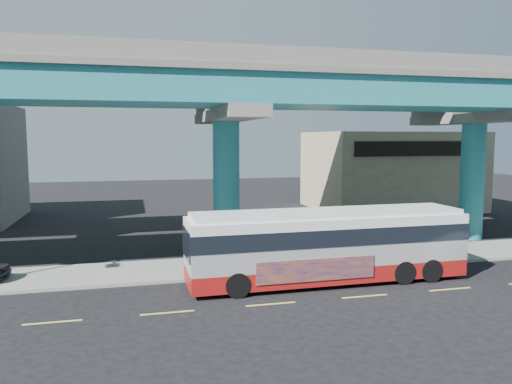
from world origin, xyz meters
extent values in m
plane|color=black|center=(0.00, 0.00, 0.00)|extent=(120.00, 120.00, 0.00)
cube|color=gray|center=(0.00, 5.50, 0.07)|extent=(70.00, 4.00, 0.15)
cube|color=#D8C64C|center=(-8.00, -0.30, 0.01)|extent=(2.00, 0.12, 0.01)
cube|color=#D8C64C|center=(-4.00, -0.30, 0.01)|extent=(2.00, 0.12, 0.01)
cube|color=#D8C64C|center=(0.00, -0.30, 0.01)|extent=(2.00, 0.12, 0.01)
cube|color=#D8C64C|center=(4.00, -0.30, 0.01)|extent=(2.00, 0.12, 0.01)
cube|color=#D8C64C|center=(8.00, -0.30, 0.01)|extent=(2.00, 0.12, 0.01)
cylinder|color=teal|center=(0.00, 9.00, 3.70)|extent=(1.50, 1.50, 7.40)
cube|color=gray|center=(0.00, 9.00, 7.70)|extent=(2.00, 12.00, 0.60)
cube|color=gray|center=(0.00, 12.50, 8.60)|extent=(1.80, 5.00, 1.20)
cylinder|color=teal|center=(16.00, 9.00, 3.70)|extent=(1.50, 1.50, 7.40)
cube|color=gray|center=(16.00, 9.00, 7.70)|extent=(2.00, 12.00, 0.60)
cube|color=gray|center=(16.00, 12.50, 8.60)|extent=(1.80, 5.00, 1.20)
cube|color=teal|center=(0.00, 5.50, 8.70)|extent=(52.00, 5.00, 1.40)
cube|color=gray|center=(0.00, 5.50, 9.55)|extent=(52.00, 5.40, 0.30)
cube|color=gray|center=(0.00, 3.00, 10.10)|extent=(52.00, 0.25, 0.80)
cube|color=gray|center=(0.00, 8.00, 10.10)|extent=(52.00, 0.25, 0.80)
cube|color=teal|center=(0.00, 12.50, 9.90)|extent=(52.00, 5.00, 1.40)
cube|color=gray|center=(0.00, 12.50, 10.75)|extent=(52.00, 5.40, 0.30)
cube|color=gray|center=(0.00, 10.00, 11.30)|extent=(52.00, 0.25, 0.80)
cube|color=gray|center=(0.00, 15.00, 11.30)|extent=(52.00, 0.25, 0.80)
cube|color=#BEB188|center=(18.00, 23.00, 3.50)|extent=(14.00, 10.00, 7.00)
cube|color=black|center=(18.00, 17.90, 5.60)|extent=(12.00, 0.25, 1.20)
cube|color=maroon|center=(3.30, 2.06, 0.58)|extent=(12.63, 2.81, 0.73)
cube|color=#ABAAAF|center=(3.30, 2.06, 1.73)|extent=(12.63, 2.81, 1.57)
cube|color=black|center=(3.30, 2.06, 2.26)|extent=(12.69, 2.86, 0.73)
cube|color=silver|center=(3.30, 2.06, 2.83)|extent=(12.63, 2.81, 0.42)
cube|color=silver|center=(3.30, 2.06, 3.15)|extent=(12.22, 2.55, 0.21)
cube|color=black|center=(9.62, 2.13, 2.10)|extent=(0.09, 2.43, 1.26)
cube|color=black|center=(-3.02, 1.99, 2.10)|extent=(0.09, 2.43, 1.26)
cube|color=navy|center=(2.27, 0.69, 0.97)|extent=(5.25, 0.10, 0.94)
cylinder|color=black|center=(-1.09, 0.81, 0.52)|extent=(1.05, 0.33, 1.05)
cylinder|color=black|center=(-1.12, 3.22, 0.52)|extent=(1.05, 0.33, 1.05)
cylinder|color=black|center=(6.46, 0.89, 0.52)|extent=(1.05, 0.33, 1.05)
cylinder|color=black|center=(6.44, 3.30, 0.52)|extent=(1.05, 0.33, 1.05)
cylinder|color=black|center=(7.83, 0.90, 0.52)|extent=(1.05, 0.33, 1.05)
cylinder|color=black|center=(7.80, 3.31, 0.52)|extent=(1.05, 0.33, 1.05)
cylinder|color=gray|center=(3.23, 4.20, 1.15)|extent=(0.06, 0.06, 2.00)
cylinder|color=#B20A0A|center=(3.23, 4.17, 2.10)|extent=(0.65, 0.30, 0.69)
camera|label=1|loc=(-5.14, -18.50, 6.47)|focal=35.00mm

